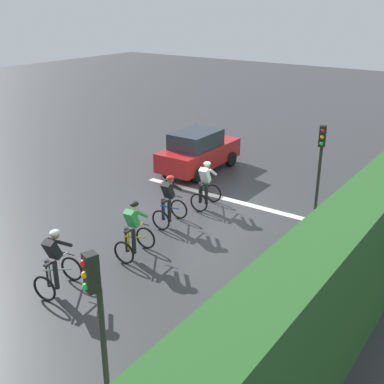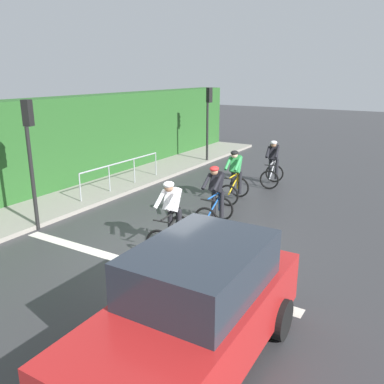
# 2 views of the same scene
# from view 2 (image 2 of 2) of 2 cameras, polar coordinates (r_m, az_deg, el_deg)

# --- Properties ---
(ground_plane) EXTENTS (80.00, 80.00, 0.00)m
(ground_plane) POSITION_cam_2_polar(r_m,az_deg,el_deg) (9.59, -3.42, -7.98)
(ground_plane) COLOR #333335
(sidewalk_kerb) EXTENTS (2.80, 23.20, 0.12)m
(sidewalk_kerb) POSITION_cam_2_polar(r_m,az_deg,el_deg) (14.13, -15.82, -0.19)
(sidewalk_kerb) COLOR gray
(sidewalk_kerb) RESTS_ON ground
(stone_wall_low) EXTENTS (0.44, 23.20, 0.43)m
(stone_wall_low) POSITION_cam_2_polar(r_m,az_deg,el_deg) (14.74, -18.28, 0.90)
(stone_wall_low) COLOR gray
(stone_wall_low) RESTS_ON ground
(hedge_wall) EXTENTS (1.10, 23.20, 3.16)m
(hedge_wall) POSITION_cam_2_polar(r_m,az_deg,el_deg) (14.68, -19.54, 6.20)
(hedge_wall) COLOR #265623
(hedge_wall) RESTS_ON ground
(road_marking_stop_line) EXTENTS (7.00, 0.30, 0.01)m
(road_marking_stop_line) POSITION_cam_2_polar(r_m,az_deg,el_deg) (8.85, -7.24, -10.27)
(road_marking_stop_line) COLOR silver
(road_marking_stop_line) RESTS_ON ground
(cyclist_lead) EXTENTS (0.85, 1.18, 1.66)m
(cyclist_lead) POSITION_cam_2_polar(r_m,az_deg,el_deg) (14.92, 11.34, 3.90)
(cyclist_lead) COLOR black
(cyclist_lead) RESTS_ON ground
(cyclist_second) EXTENTS (0.78, 1.14, 1.66)m
(cyclist_second) POSITION_cam_2_polar(r_m,az_deg,el_deg) (12.86, 6.05, 2.13)
(cyclist_second) COLOR black
(cyclist_second) RESTS_ON ground
(cyclist_mid) EXTENTS (0.74, 1.12, 1.66)m
(cyclist_mid) POSITION_cam_2_polar(r_m,az_deg,el_deg) (10.72, 3.31, -0.74)
(cyclist_mid) COLOR black
(cyclist_mid) RESTS_ON ground
(cyclist_fourth) EXTENTS (0.77, 1.13, 1.66)m
(cyclist_fourth) POSITION_cam_2_polar(r_m,az_deg,el_deg) (9.27, -2.96, -3.53)
(cyclist_fourth) COLOR black
(cyclist_fourth) RESTS_ON ground
(car_red) EXTENTS (1.93, 4.12, 1.76)m
(car_red) POSITION_cam_2_polar(r_m,az_deg,el_deg) (5.71, 0.38, -16.35)
(car_red) COLOR #B21E1E
(car_red) RESTS_ON ground
(traffic_light_near_crossing) EXTENTS (0.25, 0.31, 3.34)m
(traffic_light_near_crossing) POSITION_cam_2_polar(r_m,az_deg,el_deg) (10.92, -21.88, 6.12)
(traffic_light_near_crossing) COLOR black
(traffic_light_near_crossing) RESTS_ON ground
(traffic_light_far_junction) EXTENTS (0.25, 0.31, 3.34)m
(traffic_light_far_junction) POSITION_cam_2_polar(r_m,az_deg,el_deg) (18.29, 2.34, 11.02)
(traffic_light_far_junction) COLOR black
(traffic_light_far_junction) RESTS_ON ground
(pedestrian_railing_kerbside) EXTENTS (0.08, 3.97, 1.03)m
(pedestrian_railing_kerbside) POSITION_cam_2_polar(r_m,az_deg,el_deg) (14.21, -9.86, 3.39)
(pedestrian_railing_kerbside) COLOR #999EA3
(pedestrian_railing_kerbside) RESTS_ON ground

